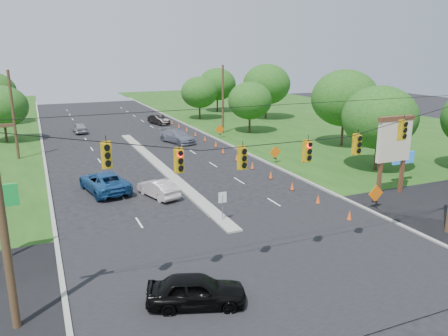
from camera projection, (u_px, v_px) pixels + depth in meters
name	position (u px, v px, depth m)	size (l,w,h in m)	color
ground	(267.00, 262.00, 23.05)	(160.00, 160.00, 0.00)	black
grass_right	(406.00, 144.00, 52.28)	(40.00, 160.00, 0.06)	#1E4714
cross_street	(267.00, 262.00, 23.05)	(160.00, 14.00, 0.02)	black
curb_left	(44.00, 157.00, 45.75)	(0.25, 110.00, 0.16)	gray
curb_right	(221.00, 142.00, 53.50)	(0.25, 110.00, 0.16)	gray
median	(161.00, 167.00, 41.65)	(1.00, 34.00, 0.18)	gray
median_sign	(222.00, 201.00, 27.98)	(0.55, 0.06, 2.05)	gray
signal_span	(279.00, 177.00, 20.85)	(25.60, 0.32, 9.00)	#422D1C
utility_pole_far_left	(13.00, 116.00, 43.66)	(0.28, 0.28, 9.00)	#422D1C
utility_pole_far_right	(223.00, 100.00, 57.68)	(0.28, 0.28, 9.00)	#422D1C
pylon_sign	(395.00, 143.00, 32.99)	(5.90, 2.30, 6.12)	#59331E
cone_0	(349.00, 215.00, 28.60)	(0.32, 0.32, 0.70)	#FF551B
cone_1	(318.00, 199.00, 31.70)	(0.32, 0.32, 0.70)	#FF551B
cone_2	(292.00, 186.00, 34.80)	(0.32, 0.32, 0.70)	#FF551B
cone_3	(271.00, 175.00, 37.90)	(0.32, 0.32, 0.70)	#FF551B
cone_4	(252.00, 165.00, 41.00)	(0.32, 0.32, 0.70)	#FF551B
cone_5	(237.00, 157.00, 44.11)	(0.32, 0.32, 0.70)	#FF551B
cone_6	(223.00, 150.00, 47.21)	(0.32, 0.32, 0.70)	#FF551B
cone_7	(216.00, 144.00, 50.54)	(0.32, 0.32, 0.70)	#FF551B
cone_8	(205.00, 138.00, 53.64)	(0.32, 0.32, 0.70)	#FF551B
cone_9	(195.00, 134.00, 56.74)	(0.32, 0.32, 0.70)	#FF551B
cone_10	(187.00, 129.00, 59.84)	(0.32, 0.32, 0.70)	#FF551B
cone_11	(179.00, 125.00, 62.94)	(0.32, 0.32, 0.70)	#FF551B
cone_12	(172.00, 122.00, 66.04)	(0.32, 0.32, 0.70)	#FF551B
work_sign_0	(376.00, 194.00, 30.45)	(1.27, 0.58, 1.37)	black
work_sign_1	(275.00, 153.00, 42.85)	(1.27, 0.58, 1.37)	black
work_sign_2	(220.00, 130.00, 55.26)	(1.27, 0.58, 1.37)	black
tree_5	(2.00, 107.00, 51.99)	(5.88, 5.88, 6.86)	black
tree_7	(380.00, 118.00, 39.29)	(6.72, 6.72, 7.84)	black
tree_8	(345.00, 98.00, 49.53)	(7.56, 7.56, 8.82)	black
tree_9	(250.00, 101.00, 58.18)	(5.88, 5.88, 6.86)	black
tree_10	(267.00, 84.00, 69.79)	(7.56, 7.56, 8.82)	black
tree_11	(217.00, 84.00, 78.16)	(6.72, 6.72, 7.84)	black
tree_12	(199.00, 92.00, 69.82)	(5.88, 5.88, 6.86)	black
black_sedan	(196.00, 291.00, 18.90)	(1.74, 4.32, 1.47)	black
white_sedan	(158.00, 188.00, 33.14)	(1.43, 4.11, 1.35)	beige
blue_pickup	(104.00, 182.00, 34.34)	(2.71, 5.88, 1.64)	navy
silver_car_far	(177.00, 136.00, 52.75)	(2.23, 5.49, 1.59)	slate
silver_car_oncoming	(80.00, 128.00, 58.97)	(1.64, 4.07, 1.39)	gray
dark_car_receding	(159.00, 120.00, 65.95)	(1.50, 4.31, 1.42)	black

